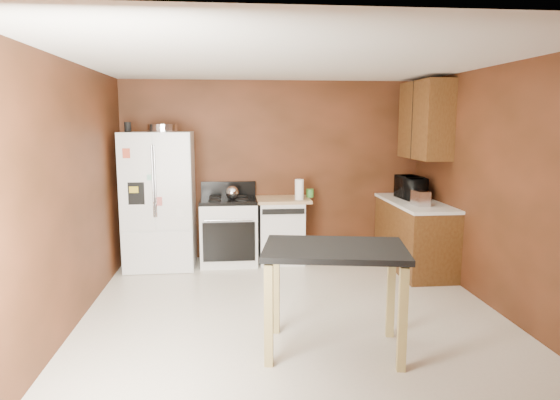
{
  "coord_description": "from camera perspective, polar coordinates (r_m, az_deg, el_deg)",
  "views": [
    {
      "loc": [
        -0.61,
        -4.79,
        1.93
      ],
      "look_at": [
        -0.04,
        0.85,
        1.04
      ],
      "focal_mm": 32.0,
      "sensor_mm": 36.0,
      "label": 1
    }
  ],
  "objects": [
    {
      "name": "wall_left",
      "position": [
        5.06,
        -22.8,
        0.49
      ],
      "size": [
        0.0,
        4.5,
        4.5
      ],
      "primitive_type": "plane",
      "rotation": [
        1.57,
        0.0,
        1.57
      ],
      "color": "brown",
      "rests_on": "ground"
    },
    {
      "name": "pen_cup",
      "position": [
        6.64,
        -17.02,
        7.98
      ],
      "size": [
        0.08,
        0.08,
        0.13
      ],
      "primitive_type": "cylinder",
      "color": "black",
      "rests_on": "refrigerator"
    },
    {
      "name": "wall_back",
      "position": [
        7.1,
        -0.78,
        3.44
      ],
      "size": [
        4.2,
        0.0,
        4.2
      ],
      "primitive_type": "plane",
      "rotation": [
        1.57,
        0.0,
        0.0
      ],
      "color": "brown",
      "rests_on": "ground"
    },
    {
      "name": "wall_right",
      "position": [
        5.54,
        23.6,
        1.13
      ],
      "size": [
        0.0,
        4.5,
        4.5
      ],
      "primitive_type": "plane",
      "rotation": [
        1.57,
        0.0,
        -1.57
      ],
      "color": "brown",
      "rests_on": "ground"
    },
    {
      "name": "ceiling",
      "position": [
        4.86,
        1.58,
        15.66
      ],
      "size": [
        4.5,
        4.5,
        0.0
      ],
      "primitive_type": "plane",
      "rotation": [
        3.14,
        0.0,
        0.0
      ],
      "color": "white",
      "rests_on": "ground"
    },
    {
      "name": "wall_front",
      "position": [
        2.7,
        7.57,
        -5.81
      ],
      "size": [
        4.2,
        0.0,
        4.2
      ],
      "primitive_type": "plane",
      "rotation": [
        -1.57,
        0.0,
        0.0
      ],
      "color": "brown",
      "rests_on": "ground"
    },
    {
      "name": "gas_range",
      "position": [
        6.87,
        -5.86,
        -3.45
      ],
      "size": [
        0.76,
        0.68,
        1.1
      ],
      "color": "white",
      "rests_on": "ground"
    },
    {
      "name": "dishwasher",
      "position": [
        6.93,
        0.11,
        -3.37
      ],
      "size": [
        0.78,
        0.63,
        0.89
      ],
      "color": "white",
      "rests_on": "ground"
    },
    {
      "name": "island",
      "position": [
        4.21,
        6.24,
        -7.23
      ],
      "size": [
        1.29,
        0.98,
        0.91
      ],
      "color": "black",
      "rests_on": "ground"
    },
    {
      "name": "paper_towel",
      "position": [
        6.72,
        2.22,
        1.21
      ],
      "size": [
        0.15,
        0.15,
        0.27
      ],
      "primitive_type": "cylinder",
      "rotation": [
        0.0,
        0.0,
        -0.39
      ],
      "color": "white",
      "rests_on": "dishwasher"
    },
    {
      "name": "right_cabinets",
      "position": [
        6.81,
        15.42,
        -0.03
      ],
      "size": [
        0.63,
        1.58,
        2.45
      ],
      "color": "brown",
      "rests_on": "ground"
    },
    {
      "name": "floor",
      "position": [
        5.2,
        1.46,
        -12.88
      ],
      "size": [
        4.5,
        4.5,
        0.0
      ],
      "primitive_type": "plane",
      "color": "silver",
      "rests_on": "ground"
    },
    {
      "name": "roasting_pan",
      "position": [
        6.75,
        -13.27,
        8.02
      ],
      "size": [
        0.4,
        0.4,
        0.1
      ],
      "primitive_type": "cylinder",
      "color": "silver",
      "rests_on": "refrigerator"
    },
    {
      "name": "microwave",
      "position": [
        6.96,
        14.73,
        1.28
      ],
      "size": [
        0.38,
        0.53,
        0.28
      ],
      "primitive_type": "imported",
      "rotation": [
        0.0,
        0.0,
        1.66
      ],
      "color": "black",
      "rests_on": "right_cabinets"
    },
    {
      "name": "toaster",
      "position": [
        6.43,
        15.78,
        0.21
      ],
      "size": [
        0.17,
        0.26,
        0.18
      ],
      "primitive_type": "cube",
      "rotation": [
        0.0,
        0.0,
        0.08
      ],
      "color": "silver",
      "rests_on": "right_cabinets"
    },
    {
      "name": "green_canister",
      "position": [
        6.96,
        3.44,
        0.8
      ],
      "size": [
        0.14,
        0.14,
        0.11
      ],
      "primitive_type": "cylinder",
      "rotation": [
        0.0,
        0.0,
        -0.4
      ],
      "color": "#3E9238",
      "rests_on": "dishwasher"
    },
    {
      "name": "refrigerator",
      "position": [
        6.8,
        -13.62,
        -0.03
      ],
      "size": [
        0.9,
        0.8,
        1.8
      ],
      "color": "white",
      "rests_on": "ground"
    },
    {
      "name": "kettle",
      "position": [
        6.73,
        -5.49,
        0.86
      ],
      "size": [
        0.18,
        0.18,
        0.18
      ],
      "primitive_type": "sphere",
      "color": "silver",
      "rests_on": "gas_range"
    }
  ]
}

